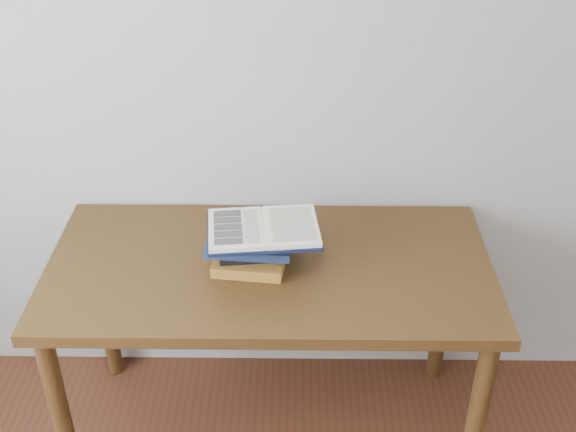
{
  "coord_description": "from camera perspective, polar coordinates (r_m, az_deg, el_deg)",
  "views": [
    {
      "loc": [
        0.09,
        -0.48,
        2.12
      ],
      "look_at": [
        0.06,
        1.34,
        0.97
      ],
      "focal_mm": 45.0,
      "sensor_mm": 36.0,
      "label": 1
    }
  ],
  "objects": [
    {
      "name": "open_book",
      "position": [
        2.21,
        -1.94,
        -1.02
      ],
      "size": [
        0.37,
        0.27,
        0.03
      ],
      "rotation": [
        0.0,
        0.0,
        0.11
      ],
      "color": "black",
      "rests_on": "book_stack"
    },
    {
      "name": "desk",
      "position": [
        2.36,
        -1.44,
        -5.69
      ],
      "size": [
        1.42,
        0.71,
        0.76
      ],
      "color": "#492E12",
      "rests_on": "ground"
    },
    {
      "name": "book_stack",
      "position": [
        2.27,
        -3.13,
        -2.46
      ],
      "size": [
        0.28,
        0.22,
        0.13
      ],
      "color": "#9F6824",
      "rests_on": "desk"
    },
    {
      "name": "room_shell",
      "position": [
        0.71,
        -13.34,
        -12.45
      ],
      "size": [
        3.54,
        3.54,
        2.62
      ],
      "color": "#A8A89F",
      "rests_on": "ground"
    }
  ]
}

